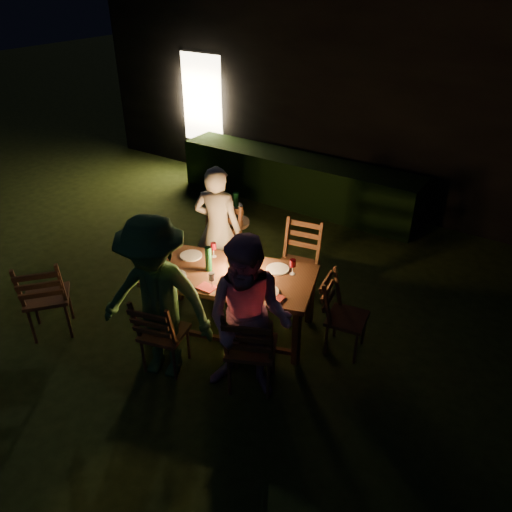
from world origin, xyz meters
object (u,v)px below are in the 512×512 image
Objects in this scene: bottle_bucket_b at (236,210)px; ice_bucket at (231,214)px; dining_table at (231,279)px; person_opp_right at (249,320)px; chair_end at (344,328)px; chair_near_left at (165,345)px; bottle_table at (208,259)px; person_house_side at (218,228)px; chair_near_right at (251,361)px; side_table at (232,226)px; bottle_bucket_a at (226,210)px; lantern at (237,259)px; person_opp_left at (156,300)px; chair_spare at (50,309)px; chair_far_right at (296,277)px; chair_far_left at (218,263)px.

ice_bucket is at bearing -141.34° from bottle_bucket_b.
dining_table is 1.17× the size of person_opp_right.
person_opp_right is at bearing -35.87° from chair_end.
bottle_table reaches higher than chair_near_left.
person_house_side reaches higher than bottle_table.
chair_near_right is 1.10m from chair_end.
dining_table is 3.04× the size of side_table.
dining_table is 6.03× the size of bottle_bucket_a.
dining_table is 1.29m from chair_end.
person_opp_left is at bearing -102.85° from lantern.
chair_near_right is at bearing 1.72° from chair_near_left.
side_table is (-0.63, 2.02, 0.28)m from chair_near_left.
dining_table is 2.07× the size of chair_near_left.
chair_spare is at bearing -109.86° from bottle_bucket_b.
chair_end is 1.94m from person_house_side.
lantern reaches higher than chair_far_right.
bottle_table is at bearing 77.20° from chair_near_left.
person_opp_right is at bearing -32.48° from bottle_table.
person_opp_right is 5.17× the size of bottle_bucket_b.
chair_far_left is at bearing -65.70° from bottle_bucket_a.
lantern is at bearing -51.52° from side_table.
side_table is at bearing 21.99° from chair_spare.
bottle_bucket_a is at bearing 118.49° from bottle_table.
dining_table is 0.95m from chair_far_left.
side_table is (-1.50, 1.80, -0.27)m from person_opp_right.
chair_end is 3.18m from chair_spare.
chair_spare is 2.40m from person_opp_right.
chair_near_right is at bearing -30.60° from bottle_table.
chair_far_left is 1.69× the size of side_table.
side_table is at bearing -120.78° from chair_end.
bottle_bucket_a is at bearing 91.81° from person_opp_left.
person_house_side is 0.85m from bottle_table.
person_opp_left is 5.38× the size of bottle_bucket_a.
chair_far_left is 0.47m from person_house_side.
lantern is at bearing 108.31° from chair_near_right.
chair_far_left is 1.90m from person_opp_right.
bottle_bucket_b is at bearing -95.39° from person_house_side.
person_opp_left is 0.84m from bottle_table.
bottle_bucket_a is at bearing 93.65° from chair_near_left.
person_house_side is (-1.33, 1.26, 0.49)m from chair_near_right.
bottle_bucket_b is (-0.13, 0.58, 0.47)m from chair_far_left.
lantern is at bearing -54.16° from bottle_bucket_b.
chair_far_right is at bearing -12.51° from ice_bucket.
dining_table is 0.95m from person_opp_right.
person_house_side is 0.92× the size of person_opp_left.
bottle_bucket_b is at bearing 90.42° from chair_near_left.
chair_spare reaches higher than chair_near_right.
person_opp_right is (-0.51, -1.02, 0.55)m from chair_end.
person_opp_right is 0.96× the size of person_opp_left.
person_house_side is at bearing 118.76° from dining_table.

